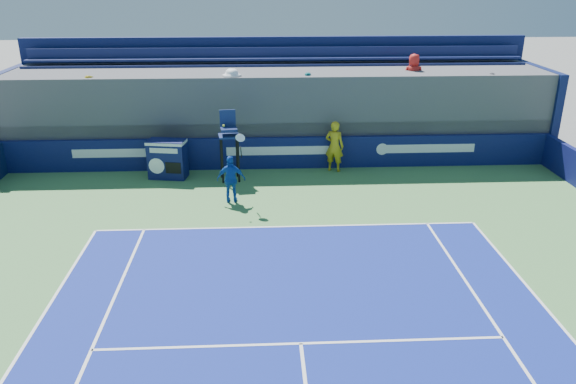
{
  "coord_description": "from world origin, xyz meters",
  "views": [
    {
      "loc": [
        -0.72,
        -2.84,
        6.94
      ],
      "look_at": [
        0.0,
        11.5,
        1.25
      ],
      "focal_mm": 35.0,
      "sensor_mm": 36.0,
      "label": 1
    }
  ],
  "objects_px": {
    "match_clock": "(168,158)",
    "tennis_player": "(231,179)",
    "ball_person": "(334,146)",
    "umpire_chair": "(229,138)"
  },
  "relations": [
    {
      "from": "match_clock",
      "to": "tennis_player",
      "type": "xyz_separation_m",
      "value": [
        2.36,
        -2.4,
        0.05
      ]
    },
    {
      "from": "match_clock",
      "to": "umpire_chair",
      "type": "height_order",
      "value": "umpire_chair"
    },
    {
      "from": "ball_person",
      "to": "umpire_chair",
      "type": "bearing_deg",
      "value": 33.85
    },
    {
      "from": "ball_person",
      "to": "tennis_player",
      "type": "relative_size",
      "value": 0.73
    },
    {
      "from": "ball_person",
      "to": "umpire_chair",
      "type": "height_order",
      "value": "umpire_chair"
    },
    {
      "from": "ball_person",
      "to": "match_clock",
      "type": "distance_m",
      "value": 6.02
    },
    {
      "from": "tennis_player",
      "to": "umpire_chair",
      "type": "bearing_deg",
      "value": 94.01
    },
    {
      "from": "umpire_chair",
      "to": "match_clock",
      "type": "bearing_deg",
      "value": 171.72
    },
    {
      "from": "ball_person",
      "to": "match_clock",
      "type": "height_order",
      "value": "ball_person"
    },
    {
      "from": "umpire_chair",
      "to": "tennis_player",
      "type": "distance_m",
      "value": 2.21
    }
  ]
}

